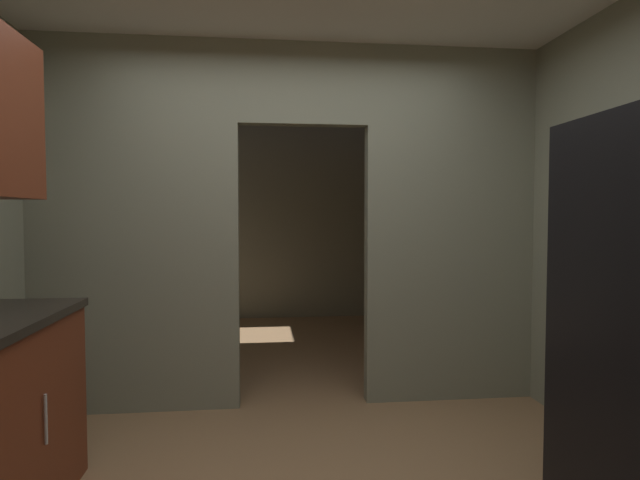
# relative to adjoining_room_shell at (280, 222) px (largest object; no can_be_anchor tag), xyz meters

# --- Properties ---
(kitchen_partition) EXTENTS (3.61, 0.12, 2.60)m
(kitchen_partition) POSITION_rel_adjoining_room_shell_xyz_m (-0.02, -2.24, 0.07)
(kitchen_partition) COLOR gray
(kitchen_partition) RESTS_ON ground
(adjoining_room_shell) EXTENTS (3.61, 3.35, 2.60)m
(adjoining_room_shell) POSITION_rel_adjoining_room_shell_xyz_m (0.00, 0.00, 0.00)
(adjoining_room_shell) COLOR gray
(adjoining_room_shell) RESTS_ON ground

